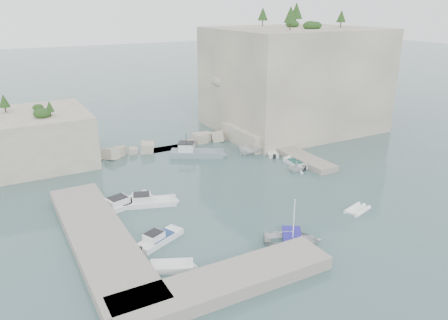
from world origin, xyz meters
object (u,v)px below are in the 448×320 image
motorboat_a (126,206)px  inflatable_dinghy (357,211)px  tender_east_d (253,154)px  motorboat_b (150,204)px  rowboat (292,243)px  motorboat_d (160,242)px  work_boat (197,156)px  motorboat_e (172,269)px  tender_east_a (297,171)px  tender_east_c (271,154)px  tender_east_b (295,165)px

motorboat_a → inflatable_dinghy: 25.00m
tender_east_d → motorboat_b: bearing=117.7°
rowboat → tender_east_d: size_ratio=1.12×
motorboat_b → inflatable_dinghy: 22.42m
motorboat_d → work_boat: (13.34, 20.00, 0.00)m
motorboat_e → tender_east_a: size_ratio=1.36×
tender_east_d → tender_east_c: bearing=-118.5°
inflatable_dinghy → tender_east_a: size_ratio=1.07×
tender_east_a → tender_east_d: (-1.37, 8.70, 0.00)m
motorboat_d → tender_east_b: motorboat_d is taller
motorboat_b → work_boat: 16.54m
rowboat → work_boat: 26.32m
motorboat_a → work_boat: work_boat is taller
motorboat_b → tender_east_c: motorboat_b is taller
inflatable_dinghy → tender_east_d: 21.22m
rowboat → tender_east_d: 25.45m
motorboat_b → tender_east_a: tender_east_a is taller
work_boat → tender_east_b: bearing=-12.5°
motorboat_e → rowboat: 11.46m
motorboat_b → tender_east_c: (21.38, 7.64, 0.00)m
work_boat → tender_east_a: bearing=-21.1°
rowboat → inflatable_dinghy: 10.30m
rowboat → tender_east_a: (11.79, 14.52, 0.00)m
motorboat_e → tender_east_b: (24.36, 14.91, 0.00)m
tender_east_a → tender_east_c: size_ratio=0.68×
motorboat_d → motorboat_b: same height
motorboat_e → tender_east_d: bearing=69.8°
motorboat_b → inflatable_dinghy: size_ratio=2.03×
motorboat_e → inflatable_dinghy: bearing=26.1°
motorboat_d → tender_east_a: tender_east_a is taller
motorboat_e → tender_east_a: tender_east_a is taller
tender_east_c → tender_east_d: tender_east_d is taller
motorboat_b → inflatable_dinghy: motorboat_b is taller
motorboat_b → tender_east_c: bearing=38.2°
motorboat_d → rowboat: 12.27m
tender_east_b → work_boat: work_boat is taller
motorboat_a → rowboat: bearing=-69.2°
tender_east_b → inflatable_dinghy: bearing=174.3°
inflatable_dinghy → motorboat_a: bearing=131.9°
motorboat_e → inflatable_dinghy: 21.47m
motorboat_b → rowboat: 16.67m
motorboat_d → tender_east_a: bearing=-4.7°
rowboat → inflatable_dinghy: bearing=-45.5°
motorboat_e → motorboat_d: 4.71m
tender_east_d → motorboat_a: bearing=112.8°
tender_east_d → inflatable_dinghy: bearing=-178.4°
motorboat_a → inflatable_dinghy: size_ratio=2.17×
motorboat_a → tender_east_b: (24.11, 1.22, 0.00)m
rowboat → motorboat_d: bearing=93.0°
inflatable_dinghy → tender_east_d: (0.32, 21.22, 0.00)m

